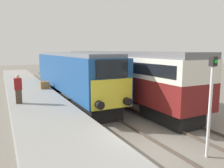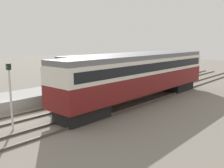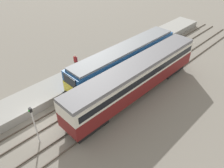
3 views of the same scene
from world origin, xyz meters
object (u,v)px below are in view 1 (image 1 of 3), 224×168
Objects in this scene: passenger_carriage at (116,70)px; luggage_crate at (45,85)px; locomotive at (71,73)px; signal_post at (211,99)px; person_on_platform at (18,89)px.

passenger_carriage is 25.77× the size of luggage_crate.
signal_post is (1.70, -12.80, 0.11)m from locomotive.
person_on_platform is 0.46× the size of signal_post.
passenger_carriage is at bearing 81.12° from signal_post.
locomotive is at bearing -21.07° from luggage_crate.
locomotive is at bearing 97.56° from signal_post.
locomotive is 5.97m from person_on_platform.
person_on_platform is (-4.47, -3.93, -0.42)m from locomotive.
signal_post is at bearing -82.44° from locomotive.
person_on_platform is at bearing 124.82° from signal_post.
person_on_platform is 10.82m from signal_post.
locomotive is at bearing 41.32° from person_on_platform.
luggage_crate is (-2.09, 0.80, -1.03)m from locomotive.
person_on_platform is at bearing -116.71° from luggage_crate.
signal_post is 5.66× the size of luggage_crate.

